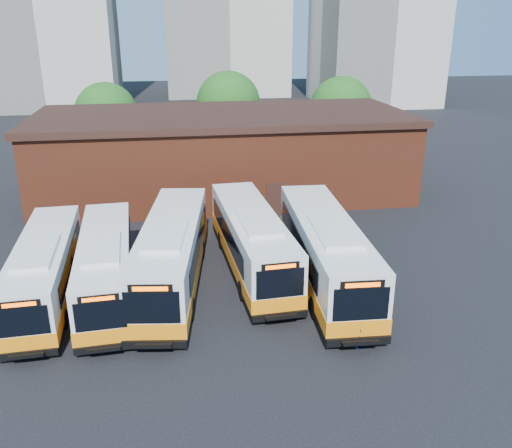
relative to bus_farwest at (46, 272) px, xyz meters
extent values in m
plane|color=black|center=(10.47, -3.45, -1.44)|extent=(220.00, 220.00, 0.00)
cube|color=white|center=(0.00, 0.03, 0.21)|extent=(2.90, 11.28, 2.65)
cube|color=orange|center=(0.00, 0.03, -0.56)|extent=(2.95, 11.33, 0.65)
cube|color=black|center=(0.00, 0.03, -1.02)|extent=(2.94, 11.32, 0.23)
cube|color=black|center=(0.26, -5.58, 0.47)|extent=(2.02, 0.15, 1.26)
cube|color=black|center=(0.26, -5.59, 1.24)|extent=(1.58, 0.13, 0.30)
cube|color=#FF5905|center=(0.27, -5.62, 1.24)|extent=(1.26, 0.08, 0.17)
cube|color=black|center=(0.27, -5.63, -1.02)|extent=(2.38, 0.24, 0.30)
cube|color=black|center=(0.28, -5.85, -0.93)|extent=(1.37, 0.42, 0.06)
cube|color=black|center=(0.28, -6.01, -0.86)|extent=(1.35, 0.10, 0.17)
cube|color=black|center=(-1.23, 0.35, 0.47)|extent=(0.46, 8.71, 0.98)
cube|color=black|center=(1.19, 0.46, 0.47)|extent=(0.46, 8.71, 0.98)
cube|color=white|center=(0.06, -1.36, 1.63)|extent=(1.80, 3.98, 0.20)
cylinder|color=black|center=(-0.93, -3.18, -0.98)|extent=(0.34, 0.94, 0.93)
cylinder|color=black|center=(1.22, -3.08, -0.98)|extent=(0.34, 0.94, 0.93)
cylinder|color=black|center=(-1.22, 2.96, -0.98)|extent=(0.34, 0.94, 0.93)
cylinder|color=black|center=(0.93, 3.06, -0.98)|extent=(0.34, 0.94, 0.93)
cube|color=white|center=(2.90, 0.03, 0.22)|extent=(3.08, 11.38, 2.67)
cube|color=orange|center=(2.90, 0.03, -0.55)|extent=(3.13, 11.43, 0.66)
cube|color=black|center=(2.90, 0.03, -1.02)|extent=(3.12, 11.42, 0.23)
cube|color=black|center=(3.25, -5.61, 0.48)|extent=(2.03, 0.18, 1.27)
cube|color=black|center=(3.25, -5.62, 1.26)|extent=(1.59, 0.15, 0.30)
cube|color=#FF5905|center=(3.26, -5.65, 1.26)|extent=(1.26, 0.10, 0.17)
cube|color=black|center=(3.26, -5.67, -1.02)|extent=(2.39, 0.28, 0.30)
cube|color=black|center=(3.27, -5.88, -0.93)|extent=(1.38, 0.44, 0.06)
cube|color=black|center=(3.28, -6.05, -0.86)|extent=(1.36, 0.12, 0.17)
cube|color=black|center=(1.67, 0.33, 0.48)|extent=(0.59, 8.76, 0.98)
cube|color=black|center=(4.10, 0.48, 0.48)|extent=(0.59, 8.76, 0.98)
cube|color=white|center=(2.99, -1.37, 1.65)|extent=(1.87, 4.03, 0.21)
cylinder|color=black|center=(2.02, -3.21, -0.97)|extent=(0.36, 0.95, 0.94)
cylinder|color=black|center=(4.18, -3.08, -0.97)|extent=(0.36, 0.95, 0.94)
cylinder|color=black|center=(1.64, 2.96, -0.97)|extent=(0.36, 0.95, 0.94)
cylinder|color=black|center=(3.80, 3.10, -0.97)|extent=(0.36, 0.95, 0.94)
cube|color=white|center=(6.17, 0.58, 0.43)|extent=(4.38, 12.88, 3.00)
cube|color=orange|center=(6.17, 0.58, -0.44)|extent=(4.44, 12.94, 0.74)
cube|color=black|center=(6.17, 0.58, -0.97)|extent=(4.43, 12.92, 0.26)
cube|color=black|center=(5.30, -5.70, 0.72)|extent=(2.27, 0.37, 1.42)
cube|color=black|center=(5.30, -5.71, 1.59)|extent=(1.78, 0.31, 0.34)
cube|color=#FF5905|center=(5.30, -5.75, 1.59)|extent=(1.41, 0.21, 0.19)
cube|color=black|center=(5.29, -5.77, -0.97)|extent=(2.68, 0.51, 0.34)
cube|color=black|center=(5.26, -6.01, -0.86)|extent=(1.57, 0.60, 0.06)
cube|color=black|center=(5.24, -6.19, -0.79)|extent=(1.52, 0.25, 0.19)
cube|color=black|center=(4.87, 1.19, 0.72)|extent=(1.39, 9.77, 1.10)
cube|color=black|center=(7.58, 0.81, 0.72)|extent=(1.39, 9.77, 1.10)
cube|color=white|center=(5.95, -0.98, 2.03)|extent=(2.41, 4.63, 0.23)
cylinder|color=black|center=(4.48, -2.80, -0.92)|extent=(0.48, 1.09, 1.05)
cylinder|color=black|center=(6.88, -3.13, -0.92)|extent=(0.48, 1.09, 1.05)
cylinder|color=black|center=(5.42, 4.08, -0.92)|extent=(0.48, 1.09, 1.05)
cylinder|color=black|center=(7.83, 3.75, -0.92)|extent=(0.48, 1.09, 1.05)
cube|color=white|center=(10.52, 1.85, 0.36)|extent=(3.30, 12.30, 2.89)
cube|color=orange|center=(10.52, 1.85, -0.48)|extent=(3.35, 12.35, 0.71)
cube|color=black|center=(10.52, 1.85, -0.99)|extent=(3.34, 12.34, 0.25)
cube|color=black|center=(10.88, -4.25, 0.64)|extent=(2.20, 0.19, 1.37)
cube|color=black|center=(10.88, -4.26, 1.48)|extent=(1.72, 0.16, 0.32)
cube|color=#FF5905|center=(10.89, -4.30, 1.48)|extent=(1.37, 0.10, 0.18)
cube|color=black|center=(10.89, -4.31, -0.99)|extent=(2.59, 0.29, 0.32)
cube|color=black|center=(10.90, -4.54, -0.88)|extent=(1.49, 0.47, 0.06)
cube|color=black|center=(10.91, -4.73, -0.81)|extent=(1.47, 0.13, 0.18)
cube|color=black|center=(9.18, 2.18, 0.64)|extent=(0.61, 9.48, 1.06)
cube|color=black|center=(11.81, 2.34, 0.64)|extent=(0.61, 9.48, 1.06)
cube|color=white|center=(10.61, 0.34, 1.90)|extent=(2.01, 4.36, 0.22)
cylinder|color=black|center=(9.56, -1.66, -0.94)|extent=(0.38, 1.03, 1.01)
cylinder|color=black|center=(11.89, -1.52, -0.94)|extent=(0.38, 1.03, 1.01)
cylinder|color=black|center=(9.16, 5.02, -0.94)|extent=(0.38, 1.03, 1.01)
cylinder|color=black|center=(11.50, 5.16, -0.94)|extent=(0.38, 1.03, 1.01)
cube|color=white|center=(14.06, -0.36, 0.46)|extent=(3.41, 12.99, 3.06)
cube|color=orange|center=(14.06, -0.36, -0.42)|extent=(3.47, 13.05, 0.75)
cube|color=black|center=(14.06, -0.36, -0.96)|extent=(3.46, 13.04, 0.27)
cube|color=black|center=(13.71, -6.82, 0.76)|extent=(2.32, 0.19, 1.45)
cube|color=black|center=(13.71, -6.83, 1.65)|extent=(1.82, 0.16, 0.34)
cube|color=#FF5905|center=(13.71, -6.87, 1.65)|extent=(1.45, 0.10, 0.19)
cube|color=black|center=(13.71, -6.88, -0.96)|extent=(2.74, 0.29, 0.34)
cube|color=black|center=(13.70, -7.13, -0.85)|extent=(1.57, 0.49, 0.06)
cube|color=black|center=(13.69, -7.32, -0.78)|extent=(1.55, 0.13, 0.19)
cube|color=black|center=(12.69, 0.14, 0.76)|extent=(0.58, 10.03, 1.13)
cube|color=black|center=(15.47, -0.01, 0.76)|extent=(0.58, 10.03, 1.13)
cube|color=white|center=(13.97, -1.97, 2.10)|extent=(2.09, 4.60, 0.24)
cylinder|color=black|center=(12.63, -3.94, -0.91)|extent=(0.40, 1.09, 1.07)
cylinder|color=black|center=(15.10, -4.07, -0.91)|extent=(0.40, 1.09, 1.07)
cylinder|color=black|center=(13.00, 3.13, -0.91)|extent=(0.40, 1.09, 1.07)
cylinder|color=black|center=(15.47, 3.00, -0.91)|extent=(0.40, 1.09, 1.07)
imported|color=#121835|center=(13.70, -6.55, -0.54)|extent=(0.55, 0.73, 1.80)
cube|color=maroon|center=(10.47, 16.55, 1.56)|extent=(28.00, 12.00, 6.00)
cube|color=black|center=(10.47, 16.55, 4.71)|extent=(28.60, 12.60, 0.50)
cube|color=black|center=(13.47, 10.52, -0.24)|extent=(1.20, 0.08, 2.40)
cylinder|color=#382314|center=(0.47, 28.55, -0.09)|extent=(0.36, 0.36, 2.70)
sphere|color=#1A4B15|center=(0.47, 28.55, 3.21)|extent=(6.00, 6.00, 6.00)
cylinder|color=#382314|center=(12.47, 30.55, 0.03)|extent=(0.36, 0.36, 2.95)
sphere|color=#1A4B15|center=(12.47, 30.55, 3.64)|extent=(6.56, 6.56, 6.56)
cylinder|color=#382314|center=(23.47, 27.55, -0.04)|extent=(0.36, 0.36, 2.81)
sphere|color=#1A4B15|center=(23.47, 27.55, 3.39)|extent=(6.24, 6.24, 6.24)
camera|label=1|loc=(6.44, -25.36, 11.53)|focal=38.00mm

